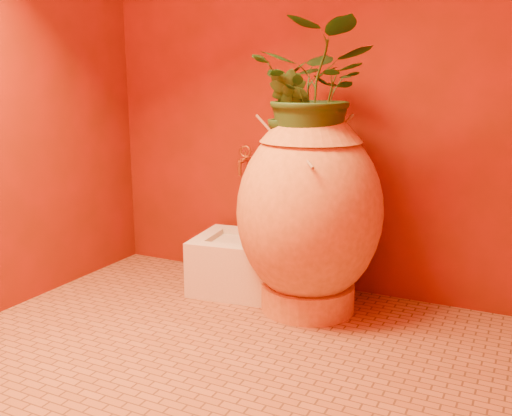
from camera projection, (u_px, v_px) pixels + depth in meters
The scene contains 10 objects.
floor at pixel (225, 358), 2.39m from camera, with size 2.50×2.50×0.00m, color brown.
wall_back at pixel (316, 58), 2.98m from camera, with size 2.50×0.02×2.50m, color #5B1B05.
amphora at pixel (309, 211), 2.79m from camera, with size 0.91×0.91×1.02m.
stone_basin at pixel (255, 266), 3.11m from camera, with size 0.69×0.52×0.30m.
wine_bottle_a at pixel (283, 244), 3.05m from camera, with size 0.08×0.08×0.31m.
wine_bottle_b at pixel (264, 244), 3.03m from camera, with size 0.08×0.08×0.33m.
wine_bottle_c at pixel (248, 247), 3.02m from camera, with size 0.07×0.07×0.30m.
wall_tap at pixel (244, 159), 3.20m from camera, with size 0.07×0.15×0.16m.
plant_main at pixel (316, 91), 2.65m from camera, with size 0.57×0.49×0.63m, color #1E4117.
plant_side at pixel (289, 114), 2.67m from camera, with size 0.23×0.18×0.41m, color #1E4117.
Camera 1 is at (1.09, -1.91, 1.14)m, focal length 40.00 mm.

